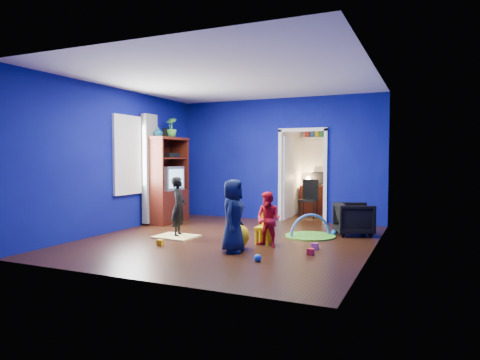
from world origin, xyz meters
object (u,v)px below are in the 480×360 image
at_px(vase, 158,132).
at_px(folding_chair, 308,200).
at_px(child_black, 179,207).
at_px(play_mat, 310,236).
at_px(toddler_red, 268,219).
at_px(child_navy, 233,216).
at_px(kid_chair, 264,229).
at_px(armchair, 354,219).
at_px(hopper_ball, 237,236).
at_px(crt_tv, 168,178).
at_px(study_desk, 318,200).
at_px(tv_armoire, 166,180).

height_order(vase, folding_chair, vase).
xyz_separation_m(child_black, folding_chair, (1.62, 3.37, -0.11)).
bearing_deg(play_mat, toddler_red, -109.04).
height_order(child_navy, kid_chair, child_navy).
xyz_separation_m(armchair, kid_chair, (-1.29, -1.48, -0.06)).
height_order(hopper_ball, play_mat, hopper_ball).
bearing_deg(child_black, kid_chair, -108.64).
xyz_separation_m(crt_tv, study_desk, (2.78, 2.94, -0.65)).
bearing_deg(child_black, hopper_ball, -129.91).
relative_size(tv_armoire, crt_tv, 2.80).
bearing_deg(toddler_red, tv_armoire, 164.65).
bearing_deg(crt_tv, hopper_ball, -36.53).
bearing_deg(kid_chair, child_navy, -104.77).
relative_size(vase, play_mat, 0.23).
height_order(child_black, tv_armoire, tv_armoire).
relative_size(vase, crt_tv, 0.30).
xyz_separation_m(hopper_ball, folding_chair, (0.16, 3.92, 0.25)).
distance_m(armchair, child_navy, 2.76).
xyz_separation_m(armchair, hopper_ball, (-1.56, -2.05, -0.11)).
bearing_deg(hopper_ball, child_black, 159.41).
bearing_deg(hopper_ball, child_navy, -78.69).
xyz_separation_m(tv_armoire, folding_chair, (2.82, 1.98, -0.52)).
distance_m(child_black, folding_chair, 3.74).
bearing_deg(armchair, kid_chair, 115.88).
bearing_deg(child_black, folding_chair, -44.94).
xyz_separation_m(toddler_red, crt_tv, (-3.04, 1.57, 0.56)).
height_order(vase, crt_tv, vase).
height_order(vase, tv_armoire, vase).
xyz_separation_m(tv_armoire, crt_tv, (0.04, 0.00, 0.04)).
bearing_deg(toddler_red, play_mat, 82.69).
bearing_deg(study_desk, play_mat, -78.70).
bearing_deg(folding_chair, child_black, -115.61).
bearing_deg(play_mat, study_desk, 101.30).
bearing_deg(vase, toddler_red, -22.48).
relative_size(crt_tv, hopper_ball, 1.69).
relative_size(child_navy, play_mat, 1.23).
bearing_deg(study_desk, tv_armoire, -133.83).
bearing_deg(play_mat, folding_chair, 105.70).
bearing_deg(armchair, tv_armoire, 68.35).
height_order(armchair, study_desk, study_desk).
height_order(child_navy, play_mat, child_navy).
height_order(child_navy, toddler_red, child_navy).
xyz_separation_m(child_black, study_desk, (1.62, 4.33, -0.19)).
relative_size(child_black, child_navy, 0.98).
bearing_deg(toddler_red, hopper_ball, -127.05).
bearing_deg(play_mat, child_navy, -113.34).
xyz_separation_m(armchair, vase, (-4.21, -0.41, 1.75)).
bearing_deg(child_navy, kid_chair, -23.98).
relative_size(armchair, folding_chair, 0.75).
height_order(vase, hopper_ball, vase).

